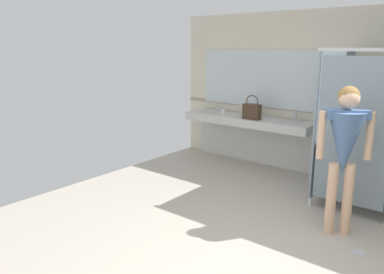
{
  "coord_description": "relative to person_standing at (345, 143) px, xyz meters",
  "views": [
    {
      "loc": [
        1.44,
        -2.97,
        2.08
      ],
      "look_at": [
        -1.25,
        0.37,
        1.06
      ],
      "focal_mm": 35.24,
      "sensor_mm": 36.0,
      "label": 1
    }
  ],
  "objects": [
    {
      "name": "handbag",
      "position": [
        -2.0,
        1.46,
        -0.05
      ],
      "size": [
        0.3,
        0.13,
        0.41
      ],
      "color": "#3F2D1E",
      "rests_on": "vanity_counter"
    },
    {
      "name": "soap_dispenser",
      "position": [
        -2.19,
        1.79,
        -0.1
      ],
      "size": [
        0.07,
        0.07,
        0.21
      ],
      "color": "teal",
      "rests_on": "vanity_counter"
    },
    {
      "name": "wall_back",
      "position": [
        -0.24,
        1.99,
        0.27
      ],
      "size": [
        6.98,
        0.12,
        2.68
      ],
      "primitive_type": "cube",
      "color": "beige",
      "rests_on": "ground_plane"
    },
    {
      "name": "vanity_counter",
      "position": [
        -2.17,
        1.7,
        -0.42
      ],
      "size": [
        2.4,
        0.59,
        1.0
      ],
      "color": "silver",
      "rests_on": "ground_plane"
    },
    {
      "name": "mirror_panel",
      "position": [
        -2.17,
        1.91,
        0.47
      ],
      "size": [
        2.3,
        0.02,
        1.01
      ],
      "primitive_type": "cube",
      "color": "silver",
      "rests_on": "wall_back"
    },
    {
      "name": "wall_back_tile_band",
      "position": [
        -0.24,
        1.92,
        -0.02
      ],
      "size": [
        6.98,
        0.01,
        0.06
      ],
      "primitive_type": "cube",
      "color": "#9E937F",
      "rests_on": "wall_back"
    },
    {
      "name": "floor_drain_cover",
      "position": [
        0.34,
        -0.29,
        -1.07
      ],
      "size": [
        0.14,
        0.14,
        0.01
      ],
      "primitive_type": "cylinder",
      "color": "#B7BABF",
      "rests_on": "ground_plane"
    },
    {
      "name": "paper_cup",
      "position": [
        -2.67,
        1.56,
        -0.15
      ],
      "size": [
        0.07,
        0.07,
        0.08
      ],
      "primitive_type": "cylinder",
      "color": "white",
      "rests_on": "vanity_counter"
    },
    {
      "name": "person_standing",
      "position": [
        0.0,
        0.0,
        0.0
      ],
      "size": [
        0.55,
        0.55,
        1.69
      ],
      "color": "#DBAD89",
      "rests_on": "ground_plane"
    }
  ]
}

